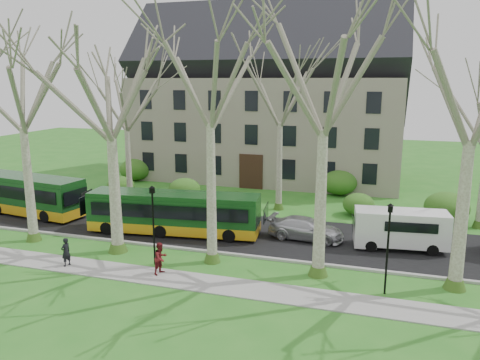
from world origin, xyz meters
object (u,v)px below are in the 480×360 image
(van_a, at_px, (400,230))
(pedestrian_a, at_px, (66,252))
(sedan, at_px, (306,228))
(bus_lead, at_px, (16,193))
(pedestrian_b, at_px, (161,258))
(bus_follow, at_px, (174,213))

(van_a, distance_m, pedestrian_a, 18.97)
(sedan, xyz_separation_m, van_a, (5.58, -0.05, 0.47))
(bus_lead, height_order, van_a, bus_lead)
(pedestrian_a, bearing_deg, bus_lead, -114.23)
(bus_lead, xyz_separation_m, pedestrian_b, (15.69, -7.21, -0.64))
(bus_follow, xyz_separation_m, pedestrian_a, (-3.19, -6.71, -0.61))
(bus_lead, bearing_deg, pedestrian_b, -16.93)
(bus_lead, relative_size, pedestrian_a, 7.60)
(bus_lead, height_order, bus_follow, bus_lead)
(bus_lead, relative_size, sedan, 2.52)
(bus_follow, height_order, pedestrian_a, bus_follow)
(van_a, bearing_deg, bus_lead, 174.38)
(bus_lead, xyz_separation_m, bus_follow, (13.55, -1.08, -0.09))
(bus_lead, relative_size, pedestrian_b, 7.08)
(bus_follow, bearing_deg, van_a, -0.98)
(bus_lead, xyz_separation_m, pedestrian_a, (10.36, -7.79, -0.70))
(pedestrian_a, relative_size, pedestrian_b, 0.93)
(bus_lead, bearing_deg, van_a, 8.39)
(bus_lead, relative_size, bus_follow, 1.07)
(bus_follow, height_order, sedan, bus_follow)
(bus_follow, relative_size, pedestrian_b, 6.64)
(van_a, xyz_separation_m, pedestrian_b, (-11.82, -7.51, -0.32))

